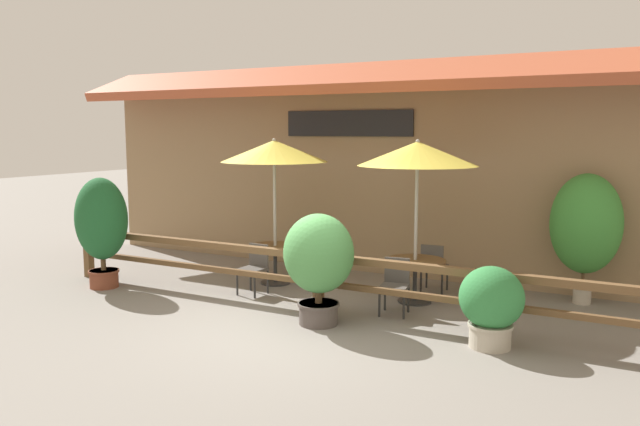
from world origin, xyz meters
name	(u,v)px	position (x,y,z in m)	size (l,w,h in m)	color
ground_plane	(284,330)	(0.00, 0.00, 0.00)	(60.00, 60.00, 0.00)	gray
building_facade	(392,166)	(0.00, 4.10, 2.17)	(14.28, 1.49, 4.23)	#997A56
patio_railing	(318,269)	(0.00, 1.05, 0.70)	(10.40, 0.14, 0.95)	brown
patio_umbrella_near	(274,151)	(-1.60, 2.31, 2.48)	(1.97, 1.97, 2.72)	#B7B2A8
dining_table_near	(275,253)	(-1.60, 2.31, 0.58)	(1.02, 1.02, 0.73)	brown
chair_near_streetside	(255,266)	(-1.52, 1.51, 0.49)	(0.44, 0.44, 0.87)	#514C47
chair_near_wallside	(301,251)	(-1.51, 3.10, 0.49)	(0.49, 0.49, 0.87)	#514C47
patio_umbrella_middle	(417,154)	(1.15, 2.32, 2.48)	(1.97, 1.97, 2.72)	#B7B2A8
dining_table_middle	(415,268)	(1.15, 2.32, 0.58)	(1.02, 1.02, 0.73)	brown
chair_middle_streetside	(395,283)	(1.10, 1.54, 0.49)	(0.48, 0.48, 0.87)	#514C47
chair_middle_wallside	(434,265)	(1.22, 3.09, 0.49)	(0.44, 0.44, 0.87)	#514C47
potted_plant_broad_leaf	(319,259)	(0.29, 0.50, 0.98)	(1.07, 0.96, 1.66)	#564C47
potted_plant_corner_fern	(491,304)	(2.78, 0.69, 0.59)	(0.85, 0.77, 1.09)	#B7AD99
potted_plant_small_flowering	(101,223)	(-4.22, 0.57, 1.20)	(0.98, 0.88, 2.02)	brown
potted_plant_entrance_palm	(586,225)	(3.64, 3.55, 1.33)	(1.13, 1.02, 2.17)	#B7AD99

